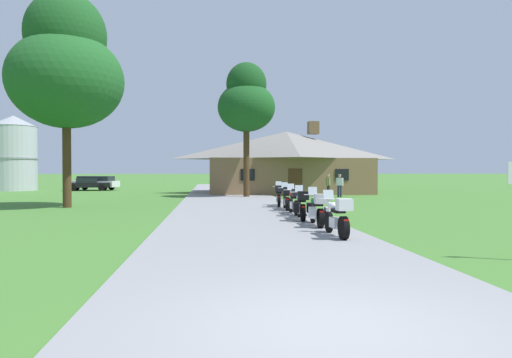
{
  "coord_description": "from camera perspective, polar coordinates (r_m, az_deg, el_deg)",
  "views": [
    {
      "loc": [
        -1.42,
        -5.3,
        1.95
      ],
      "look_at": [
        0.76,
        16.34,
        1.54
      ],
      "focal_mm": 31.59,
      "sensor_mm": 36.0,
      "label": 1
    }
  ],
  "objects": [
    {
      "name": "motorcycle_green_second_in_row",
      "position": [
        15.46,
        7.83,
        -3.91
      ],
      "size": [
        0.77,
        2.08,
        1.3
      ],
      "rotation": [
        0.0,
        0.0,
        -0.05
      ],
      "color": "black",
      "rests_on": "asphalt_driveway"
    },
    {
      "name": "bystander_white_shirt_near_lodge",
      "position": [
        33.42,
        10.54,
        -0.66
      ],
      "size": [
        0.51,
        0.35,
        1.69
      ],
      "rotation": [
        0.0,
        0.0,
        5.86
      ],
      "color": "navy",
      "rests_on": "ground"
    },
    {
      "name": "tree_left_near",
      "position": [
        26.23,
        -22.91,
        12.92
      ],
      "size": [
        5.89,
        5.89,
        11.24
      ],
      "color": "#422D19",
      "rests_on": "ground"
    },
    {
      "name": "parked_black_sedan_far_left",
      "position": [
        46.76,
        -20.45,
        -0.59
      ],
      "size": [
        4.37,
        2.27,
        1.2
      ],
      "rotation": [
        0.0,
        0.0,
        1.68
      ],
      "color": "black",
      "rests_on": "ground"
    },
    {
      "name": "motorcycle_white_nearest_to_camera",
      "position": [
        13.11,
        10.28,
        -4.76
      ],
      "size": [
        0.66,
        2.08,
        1.3
      ],
      "rotation": [
        0.0,
        0.0,
        0.02
      ],
      "color": "black",
      "rests_on": "asphalt_driveway"
    },
    {
      "name": "metal_silo_distant",
      "position": [
        49.77,
        -28.35,
        2.91
      ],
      "size": [
        4.35,
        4.35,
        7.3
      ],
      "color": "#B2B7BC",
      "rests_on": "ground"
    },
    {
      "name": "tree_by_lodge_front",
      "position": [
        33.11,
        -1.23,
        9.84
      ],
      "size": [
        4.17,
        4.17,
        9.78
      ],
      "color": "#422D19",
      "rests_on": "ground"
    },
    {
      "name": "bystander_olive_shirt_beside_signpost",
      "position": [
        33.14,
        9.14,
        -0.67
      ],
      "size": [
        0.39,
        0.46,
        1.69
      ],
      "rotation": [
        0.0,
        0.0,
        4.09
      ],
      "color": "black",
      "rests_on": "ground"
    },
    {
      "name": "stone_lodge",
      "position": [
        39.53,
        3.86,
        2.25
      ],
      "size": [
        14.15,
        9.01,
        6.27
      ],
      "color": "brown",
      "rests_on": "ground"
    },
    {
      "name": "asphalt_driveway",
      "position": [
        23.42,
        -2.26,
        -3.62
      ],
      "size": [
        6.4,
        80.0,
        0.06
      ],
      "primitive_type": "cube",
      "color": "gray",
      "rests_on": "ground"
    },
    {
      "name": "motorcycle_white_third_in_row",
      "position": [
        17.34,
        5.8,
        -3.36
      ],
      "size": [
        0.84,
        2.08,
        1.3
      ],
      "rotation": [
        0.0,
        0.0,
        -0.1
      ],
      "color": "black",
      "rests_on": "asphalt_driveway"
    },
    {
      "name": "motorcycle_silver_farthest_in_row",
      "position": [
        23.87,
        2.91,
        -2.12
      ],
      "size": [
        0.75,
        2.08,
        1.3
      ],
      "rotation": [
        0.0,
        0.0,
        -0.13
      ],
      "color": "black",
      "rests_on": "asphalt_driveway"
    },
    {
      "name": "parked_white_suv_far_left",
      "position": [
        47.51,
        -19.75,
        -0.4
      ],
      "size": [
        4.89,
        2.81,
        1.4
      ],
      "rotation": [
        0.0,
        0.0,
        1.35
      ],
      "color": "silver",
      "rests_on": "ground"
    },
    {
      "name": "ground_plane",
      "position": [
        25.42,
        -2.53,
        -3.32
      ],
      "size": [
        500.0,
        500.0,
        0.0
      ],
      "primitive_type": "plane",
      "color": "#42752D"
    },
    {
      "name": "motorcycle_blue_fifth_in_row",
      "position": [
        21.78,
        3.86,
        -2.43
      ],
      "size": [
        0.66,
        2.08,
        1.3
      ],
      "rotation": [
        0.0,
        0.0,
        -0.08
      ],
      "color": "black",
      "rests_on": "asphalt_driveway"
    },
    {
      "name": "motorcycle_red_fourth_in_row",
      "position": [
        19.51,
        4.88,
        -2.83
      ],
      "size": [
        0.66,
        2.08,
        1.3
      ],
      "rotation": [
        0.0,
        0.0,
        -0.0
      ],
      "color": "black",
      "rests_on": "asphalt_driveway"
    }
  ]
}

